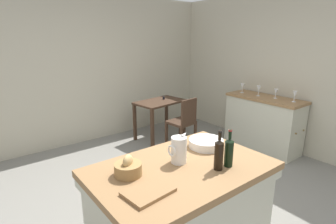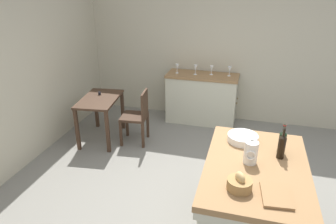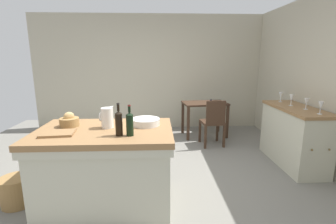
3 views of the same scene
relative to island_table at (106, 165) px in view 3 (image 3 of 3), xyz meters
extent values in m
plane|color=slate|center=(0.43, 0.62, -0.48)|extent=(6.76, 6.76, 0.00)
cube|color=#B2AA93|center=(0.43, 3.22, 0.82)|extent=(5.32, 0.12, 2.60)
cube|color=olive|center=(0.00, 0.00, 0.38)|extent=(1.46, 0.96, 0.06)
cube|color=#BCBAA3|center=(0.00, 0.00, 0.31)|extent=(1.44, 0.94, 0.08)
cube|color=#BCBAA3|center=(0.00, 0.00, -0.07)|extent=(1.38, 0.88, 0.83)
cube|color=olive|center=(2.69, 0.97, 0.41)|extent=(0.52, 1.28, 0.04)
cube|color=#BCBAA3|center=(2.69, 0.97, -0.05)|extent=(0.49, 1.25, 0.87)
sphere|color=brown|center=(2.57, 0.33, 0.00)|extent=(0.03, 0.03, 0.03)
sphere|color=brown|center=(2.81, 0.33, 0.00)|extent=(0.03, 0.03, 0.03)
cube|color=#3D281C|center=(1.58, 2.45, 0.23)|extent=(0.96, 0.67, 0.04)
cube|color=#3D281C|center=(1.20, 2.16, -0.14)|extent=(0.06, 0.06, 0.69)
cube|color=#3D281C|center=(2.02, 2.26, -0.14)|extent=(0.06, 0.06, 0.69)
cube|color=#3D281C|center=(1.14, 2.65, -0.14)|extent=(0.06, 0.06, 0.69)
cube|color=#3D281C|center=(1.96, 2.75, -0.14)|extent=(0.06, 0.06, 0.69)
cylinder|color=black|center=(1.72, 2.52, 0.27)|extent=(0.04, 0.04, 0.05)
cube|color=#3D281C|center=(1.62, 1.89, -0.03)|extent=(0.44, 0.44, 0.04)
cube|color=#3D281C|center=(1.64, 1.71, 0.20)|extent=(0.36, 0.07, 0.42)
cube|color=#3D281C|center=(1.77, 2.08, -0.27)|extent=(0.04, 0.04, 0.43)
cube|color=#3D281C|center=(1.42, 2.04, -0.27)|extent=(0.04, 0.04, 0.43)
cube|color=#3D281C|center=(1.81, 1.73, -0.27)|extent=(0.04, 0.04, 0.43)
cube|color=#3D281C|center=(1.46, 1.69, -0.27)|extent=(0.04, 0.04, 0.43)
cylinder|color=silver|center=(0.03, 0.07, 0.52)|extent=(0.13, 0.13, 0.22)
cone|color=silver|center=(0.08, 0.07, 0.64)|extent=(0.07, 0.04, 0.06)
torus|color=silver|center=(-0.05, 0.07, 0.53)|extent=(0.02, 0.10, 0.10)
cylinder|color=silver|center=(0.44, 0.16, 0.45)|extent=(0.33, 0.33, 0.08)
cylinder|color=olive|center=(-0.41, 0.14, 0.46)|extent=(0.21, 0.21, 0.10)
ellipsoid|color=tan|center=(-0.41, 0.14, 0.53)|extent=(0.13, 0.12, 0.10)
cube|color=olive|center=(-0.43, -0.16, 0.42)|extent=(0.34, 0.26, 0.02)
cylinder|color=black|center=(0.30, -0.23, 0.52)|extent=(0.07, 0.07, 0.21)
cone|color=black|center=(0.30, -0.23, 0.64)|extent=(0.07, 0.07, 0.02)
cylinder|color=black|center=(0.30, -0.23, 0.69)|extent=(0.03, 0.03, 0.07)
cylinder|color=maroon|center=(0.30, -0.23, 0.72)|extent=(0.03, 0.03, 0.01)
cylinder|color=black|center=(0.19, -0.22, 0.52)|extent=(0.07, 0.07, 0.22)
cone|color=black|center=(0.19, -0.22, 0.65)|extent=(0.07, 0.07, 0.03)
cylinder|color=black|center=(0.19, -0.22, 0.70)|extent=(0.03, 0.03, 0.08)
cylinder|color=black|center=(0.19, -0.22, 0.73)|extent=(0.03, 0.03, 0.01)
cylinder|color=white|center=(2.74, 0.51, 0.44)|extent=(0.06, 0.06, 0.00)
cylinder|color=white|center=(2.74, 0.51, 0.47)|extent=(0.01, 0.01, 0.07)
cone|color=white|center=(2.74, 0.51, 0.56)|extent=(0.07, 0.07, 0.10)
cylinder|color=white|center=(2.74, 0.82, 0.44)|extent=(0.06, 0.06, 0.00)
cylinder|color=white|center=(2.74, 0.82, 0.47)|extent=(0.01, 0.01, 0.06)
cone|color=white|center=(2.74, 0.82, 0.55)|extent=(0.07, 0.07, 0.09)
cylinder|color=white|center=(2.67, 1.10, 0.44)|extent=(0.06, 0.06, 0.00)
cylinder|color=white|center=(2.67, 1.10, 0.47)|extent=(0.01, 0.01, 0.07)
cone|color=white|center=(2.67, 1.10, 0.56)|extent=(0.07, 0.07, 0.10)
cylinder|color=white|center=(2.67, 1.43, 0.44)|extent=(0.06, 0.06, 0.00)
cylinder|color=white|center=(2.67, 1.43, 0.47)|extent=(0.01, 0.01, 0.07)
cone|color=white|center=(2.67, 1.43, 0.55)|extent=(0.07, 0.07, 0.10)
cylinder|color=olive|center=(-1.04, 0.04, -0.32)|extent=(0.35, 0.35, 0.33)
camera|label=1|loc=(-1.31, -1.50, 1.44)|focal=28.83mm
camera|label=2|loc=(-2.62, 0.15, 2.06)|focal=33.19mm
camera|label=3|loc=(0.57, -2.57, 1.17)|focal=26.20mm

